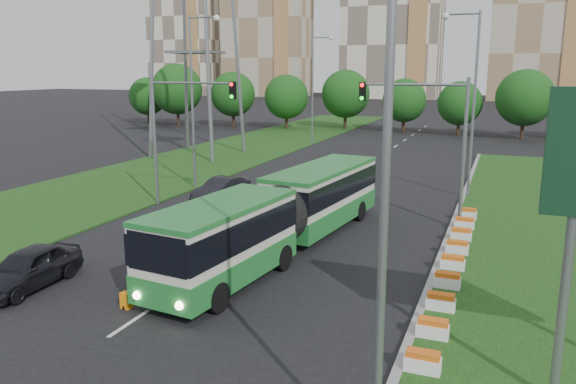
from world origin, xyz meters
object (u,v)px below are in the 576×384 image
at_px(pedestrian, 137,266).
at_px(shopping_trolley, 126,300).
at_px(traffic_mast_left, 176,120).
at_px(articulated_bus, 282,213).
at_px(car_left_near, 29,268).
at_px(car_left_far, 221,189).
at_px(traffic_mast_median, 433,128).

height_order(pedestrian, shopping_trolley, pedestrian).
xyz_separation_m(traffic_mast_left, articulated_bus, (9.25, -5.77, -3.56)).
height_order(car_left_near, pedestrian, pedestrian).
distance_m(traffic_mast_left, car_left_near, 14.56).
distance_m(car_left_far, shopping_trolley, 16.93).
xyz_separation_m(traffic_mast_left, pedestrian, (5.78, -12.28, -4.43)).
bearing_deg(pedestrian, car_left_far, 19.81).
relative_size(articulated_bus, car_left_far, 3.88).
distance_m(articulated_bus, car_left_far, 10.99).
bearing_deg(shopping_trolley, car_left_near, -178.17).
relative_size(traffic_mast_left, car_left_near, 1.72).
bearing_deg(car_left_far, car_left_near, -80.85).
relative_size(traffic_mast_left, pedestrian, 4.33).
xyz_separation_m(car_left_far, pedestrian, (4.01, -14.50, 0.17)).
height_order(traffic_mast_median, shopping_trolley, traffic_mast_median).
height_order(articulated_bus, pedestrian, articulated_bus).
distance_m(traffic_mast_left, articulated_bus, 11.47).
bearing_deg(car_left_far, pedestrian, -65.24).
relative_size(traffic_mast_median, pedestrian, 4.33).
xyz_separation_m(articulated_bus, car_left_near, (-7.52, -7.95, -1.00)).
bearing_deg(traffic_mast_median, car_left_near, -132.36).
bearing_deg(shopping_trolley, traffic_mast_left, 120.34).
height_order(traffic_mast_median, car_left_far, traffic_mast_median).
bearing_deg(traffic_mast_left, car_left_near, -82.80).
xyz_separation_m(car_left_far, shopping_trolley, (4.76, -16.24, -0.46)).
xyz_separation_m(car_left_near, car_left_far, (0.04, 15.94, -0.04)).
xyz_separation_m(traffic_mast_median, articulated_bus, (-5.91, -6.77, -3.56)).
relative_size(traffic_mast_left, articulated_bus, 0.45).
xyz_separation_m(car_left_near, pedestrian, (4.05, 1.45, 0.13)).
height_order(traffic_mast_median, articulated_bus, traffic_mast_median).
bearing_deg(car_left_far, articulated_bus, -37.59).
bearing_deg(traffic_mast_median, traffic_mast_left, -176.23).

